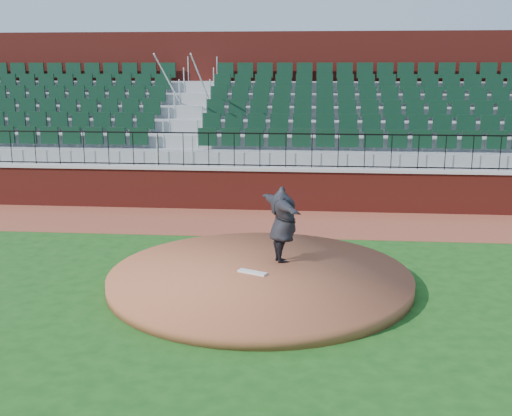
{
  "coord_description": "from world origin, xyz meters",
  "views": [
    {
      "loc": [
        1.17,
        -11.26,
        4.24
      ],
      "look_at": [
        0.0,
        1.5,
        1.3
      ],
      "focal_mm": 43.42,
      "sensor_mm": 36.0,
      "label": 1
    }
  ],
  "objects": [
    {
      "name": "wall_railing",
      "position": [
        0.0,
        7.0,
        1.8
      ],
      "size": [
        34.0,
        0.05,
        1.0
      ],
      "primitive_type": null,
      "color": "black",
      "rests_on": "wall_cap"
    },
    {
      "name": "warning_track",
      "position": [
        0.0,
        5.4,
        0.01
      ],
      "size": [
        34.0,
        3.2,
        0.01
      ],
      "primitive_type": "cube",
      "color": "brown",
      "rests_on": "ground"
    },
    {
      "name": "pitcher",
      "position": [
        0.59,
        1.11,
        1.05
      ],
      "size": [
        1.26,
        2.03,
        1.6
      ],
      "primitive_type": "imported",
      "rotation": [
        0.0,
        0.0,
        1.97
      ],
      "color": "black",
      "rests_on": "pitchers_mound"
    },
    {
      "name": "wall_cap",
      "position": [
        0.0,
        7.0,
        1.25
      ],
      "size": [
        34.0,
        0.45,
        0.1
      ],
      "primitive_type": "cube",
      "color": "#B7B7B7",
      "rests_on": "field_wall"
    },
    {
      "name": "ground",
      "position": [
        0.0,
        0.0,
        0.0
      ],
      "size": [
        90.0,
        90.0,
        0.0
      ],
      "primitive_type": "plane",
      "color": "#174814",
      "rests_on": "ground"
    },
    {
      "name": "pitchers_mound",
      "position": [
        0.18,
        0.38,
        0.12
      ],
      "size": [
        6.0,
        6.0,
        0.25
      ],
      "primitive_type": "cylinder",
      "color": "brown",
      "rests_on": "ground"
    },
    {
      "name": "seating_stands",
      "position": [
        0.0,
        9.72,
        2.3
      ],
      "size": [
        34.0,
        5.1,
        4.6
      ],
      "primitive_type": null,
      "color": "gray",
      "rests_on": "ground"
    },
    {
      "name": "pitching_rubber",
      "position": [
        0.04,
        0.3,
        0.27
      ],
      "size": [
        0.61,
        0.38,
        0.04
      ],
      "primitive_type": "cube",
      "rotation": [
        0.0,
        0.0,
        -0.42
      ],
      "color": "white",
      "rests_on": "pitchers_mound"
    },
    {
      "name": "concourse_wall",
      "position": [
        0.0,
        12.52,
        2.75
      ],
      "size": [
        34.0,
        0.5,
        5.5
      ],
      "primitive_type": "cube",
      "color": "maroon",
      "rests_on": "ground"
    },
    {
      "name": "field_wall",
      "position": [
        0.0,
        7.0,
        0.6
      ],
      "size": [
        34.0,
        0.35,
        1.2
      ],
      "primitive_type": "cube",
      "color": "maroon",
      "rests_on": "ground"
    }
  ]
}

